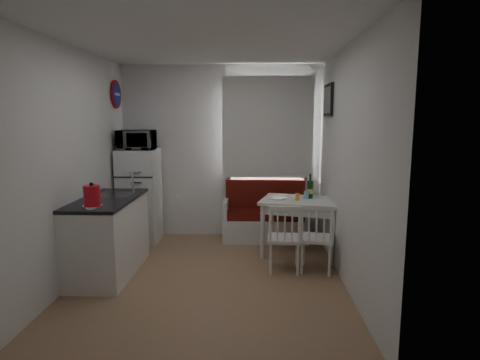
# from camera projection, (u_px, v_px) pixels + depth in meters

# --- Properties ---
(floor) EXTENTS (3.00, 3.50, 0.02)m
(floor) POSITION_uv_depth(u_px,v_px,m) (210.00, 279.00, 4.57)
(floor) COLOR #9F7754
(floor) RESTS_ON ground
(ceiling) EXTENTS (3.00, 3.50, 0.02)m
(ceiling) POSITION_uv_depth(u_px,v_px,m) (207.00, 42.00, 4.17)
(ceiling) COLOR white
(ceiling) RESTS_ON wall_back
(wall_back) EXTENTS (3.00, 0.02, 2.60)m
(wall_back) POSITION_uv_depth(u_px,v_px,m) (221.00, 152.00, 6.10)
(wall_back) COLOR white
(wall_back) RESTS_ON floor
(wall_front) EXTENTS (3.00, 0.02, 2.60)m
(wall_front) POSITION_uv_depth(u_px,v_px,m) (179.00, 197.00, 2.64)
(wall_front) COLOR white
(wall_front) RESTS_ON floor
(wall_left) EXTENTS (0.02, 3.50, 2.60)m
(wall_left) POSITION_uv_depth(u_px,v_px,m) (73.00, 165.00, 4.42)
(wall_left) COLOR white
(wall_left) RESTS_ON floor
(wall_right) EXTENTS (0.02, 3.50, 2.60)m
(wall_right) POSITION_uv_depth(u_px,v_px,m) (347.00, 166.00, 4.32)
(wall_right) COLOR white
(wall_right) RESTS_ON floor
(window) EXTENTS (1.22, 0.06, 1.47)m
(window) POSITION_uv_depth(u_px,v_px,m) (267.00, 131.00, 6.00)
(window) COLOR white
(window) RESTS_ON wall_back
(curtain) EXTENTS (1.35, 0.02, 1.50)m
(curtain) POSITION_uv_depth(u_px,v_px,m) (268.00, 128.00, 5.92)
(curtain) COLOR white
(curtain) RESTS_ON wall_back
(kitchen_counter) EXTENTS (0.62, 1.32, 1.16)m
(kitchen_counter) POSITION_uv_depth(u_px,v_px,m) (109.00, 235.00, 4.69)
(kitchen_counter) COLOR white
(kitchen_counter) RESTS_ON floor
(wall_sign) EXTENTS (0.03, 0.40, 0.40)m
(wall_sign) POSITION_uv_depth(u_px,v_px,m) (117.00, 94.00, 5.72)
(wall_sign) COLOR #181D93
(wall_sign) RESTS_ON wall_left
(picture_frame) EXTENTS (0.04, 0.52, 0.42)m
(picture_frame) POSITION_uv_depth(u_px,v_px,m) (328.00, 100.00, 5.29)
(picture_frame) COLOR black
(picture_frame) RESTS_ON wall_right
(bench) EXTENTS (1.25, 0.48, 0.89)m
(bench) POSITION_uv_depth(u_px,v_px,m) (265.00, 221.00, 5.99)
(bench) COLOR white
(bench) RESTS_ON floor
(dining_table) EXTENTS (1.15, 0.93, 0.75)m
(dining_table) POSITION_uv_depth(u_px,v_px,m) (300.00, 206.00, 5.29)
(dining_table) COLOR white
(dining_table) RESTS_ON floor
(chair_left) EXTENTS (0.41, 0.39, 0.44)m
(chair_left) POSITION_uv_depth(u_px,v_px,m) (285.00, 231.00, 4.67)
(chair_left) COLOR white
(chair_left) RESTS_ON floor
(chair_right) EXTENTS (0.46, 0.44, 0.45)m
(chair_right) POSITION_uv_depth(u_px,v_px,m) (318.00, 231.00, 4.66)
(chair_right) COLOR white
(chair_right) RESTS_ON floor
(fridge) EXTENTS (0.55, 0.55, 1.37)m
(fridge) POSITION_uv_depth(u_px,v_px,m) (140.00, 196.00, 5.89)
(fridge) COLOR white
(fridge) RESTS_ON floor
(microwave) EXTENTS (0.50, 0.34, 0.28)m
(microwave) POSITION_uv_depth(u_px,v_px,m) (136.00, 140.00, 5.71)
(microwave) COLOR white
(microwave) RESTS_ON fridge
(kettle) EXTENTS (0.20, 0.20, 0.26)m
(kettle) POSITION_uv_depth(u_px,v_px,m) (92.00, 196.00, 4.08)
(kettle) COLOR red
(kettle) RESTS_ON kitchen_counter
(wine_bottle) EXTENTS (0.08, 0.08, 0.33)m
(wine_bottle) POSITION_uv_depth(u_px,v_px,m) (310.00, 186.00, 5.34)
(wine_bottle) COLOR #123B1D
(wine_bottle) RESTS_ON dining_table
(drinking_glass_orange) EXTENTS (0.05, 0.05, 0.09)m
(drinking_glass_orange) POSITION_uv_depth(u_px,v_px,m) (297.00, 197.00, 5.22)
(drinking_glass_orange) COLOR orange
(drinking_glass_orange) RESTS_ON dining_table
(drinking_glass_blue) EXTENTS (0.06, 0.06, 0.11)m
(drinking_glass_blue) POSITION_uv_depth(u_px,v_px,m) (306.00, 195.00, 5.31)
(drinking_glass_blue) COLOR #84C9E0
(drinking_glass_blue) RESTS_ON dining_table
(plate) EXTENTS (0.23, 0.23, 0.02)m
(plate) POSITION_uv_depth(u_px,v_px,m) (278.00, 198.00, 5.30)
(plate) COLOR white
(plate) RESTS_ON dining_table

